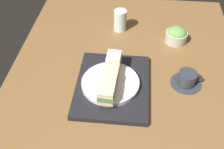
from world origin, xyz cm
name	(u,v)px	position (x,y,z in cm)	size (l,w,h in cm)	color
ground_plane	(125,86)	(0.00, 0.00, -1.50)	(140.00, 100.00, 3.00)	brown
serving_tray	(112,86)	(2.80, -4.95, 1.09)	(36.05, 28.84, 2.18)	black
sandwich_plate	(110,83)	(3.41, -5.69, 3.07)	(22.97, 22.97, 1.79)	white
sandwich_nearmost	(114,60)	(-5.72, -5.25, 7.01)	(7.41, 6.18, 6.10)	#EFE5C1
sandwich_inner_near	(112,72)	(0.37, -5.54, 6.28)	(7.64, 6.34, 4.64)	beige
sandwich_inner_far	(109,82)	(6.46, -5.84, 6.78)	(7.70, 6.56, 5.64)	beige
sandwich_farmost	(107,94)	(12.54, -6.13, 6.94)	(7.40, 6.42, 5.95)	beige
salad_bowl	(176,35)	(-30.69, 22.35, 3.64)	(10.31, 10.31, 7.57)	beige
coffee_cup	(187,79)	(-2.37, 24.87, 2.57)	(12.65, 12.65, 5.87)	#333842
drinking_glass	(120,20)	(-37.74, -5.05, 5.40)	(6.34, 6.34, 10.81)	silver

